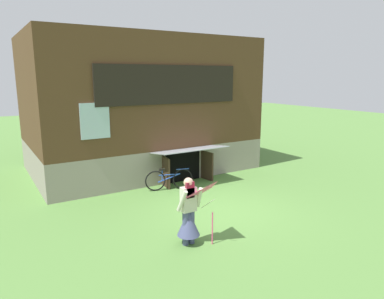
% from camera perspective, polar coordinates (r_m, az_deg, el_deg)
% --- Properties ---
extents(ground_plane, '(60.00, 60.00, 0.00)m').
position_cam_1_polar(ground_plane, '(10.32, 4.72, -9.60)').
color(ground_plane, '#56843D').
extents(log_house, '(8.41, 6.46, 5.22)m').
position_cam_1_polar(log_house, '(14.60, -8.51, 7.16)').
color(log_house, gray).
rests_on(log_house, ground_plane).
extents(person, '(0.61, 0.52, 1.57)m').
position_cam_1_polar(person, '(8.06, -0.56, -10.82)').
color(person, '#474C75').
rests_on(person, ground_plane).
extents(kite, '(0.90, 0.92, 1.45)m').
position_cam_1_polar(kite, '(7.70, 4.19, -7.62)').
color(kite, '#E54C7F').
rests_on(kite, ground_plane).
extents(bicycle_blue, '(1.58, 0.49, 0.74)m').
position_cam_1_polar(bicycle_blue, '(11.88, -3.74, -4.84)').
color(bicycle_blue, black).
rests_on(bicycle_blue, ground_plane).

